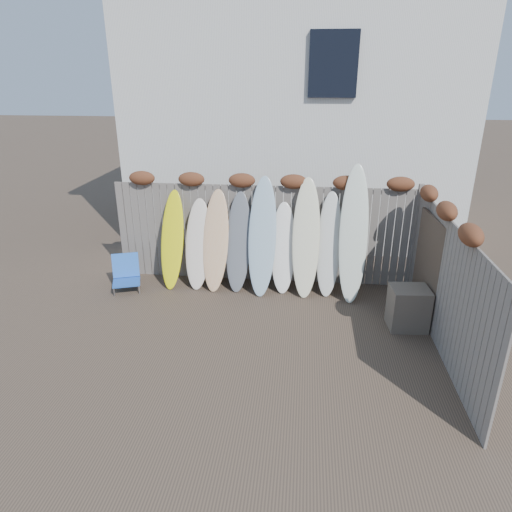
# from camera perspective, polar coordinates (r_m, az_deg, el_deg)

# --- Properties ---
(ground) EXTENTS (80.00, 80.00, 0.00)m
(ground) POSITION_cam_1_polar(r_m,az_deg,el_deg) (7.52, -1.00, -10.52)
(ground) COLOR #493A2D
(back_fence) EXTENTS (6.05, 0.28, 2.24)m
(back_fence) POSITION_cam_1_polar(r_m,az_deg,el_deg) (9.17, 1.17, 3.82)
(back_fence) COLOR slate
(back_fence) RESTS_ON ground
(right_fence) EXTENTS (0.28, 4.40, 2.24)m
(right_fence) POSITION_cam_1_polar(r_m,az_deg,el_deg) (7.48, 22.64, -2.59)
(right_fence) COLOR slate
(right_fence) RESTS_ON ground
(house) EXTENTS (8.50, 5.50, 6.33)m
(house) POSITION_cam_1_polar(r_m,az_deg,el_deg) (12.82, 5.02, 18.11)
(house) COLOR silver
(house) RESTS_ON ground
(beach_chair) EXTENTS (0.67, 0.69, 0.69)m
(beach_chair) POSITION_cam_1_polar(r_m,az_deg,el_deg) (9.44, -15.93, -2.13)
(beach_chair) COLOR blue
(beach_chair) RESTS_ON ground
(wooden_crate) EXTENTS (0.66, 0.56, 0.73)m
(wooden_crate) POSITION_cam_1_polar(r_m,az_deg,el_deg) (8.12, 18.49, -6.17)
(wooden_crate) COLOR #51423D
(wooden_crate) RESTS_ON ground
(lattice_panel) EXTENTS (0.13, 1.22, 1.83)m
(lattice_panel) POSITION_cam_1_polar(r_m,az_deg,el_deg) (8.36, 20.63, -1.45)
(lattice_panel) COLOR brown
(lattice_panel) RESTS_ON ground
(surfboard_0) EXTENTS (0.52, 0.72, 1.91)m
(surfboard_0) POSITION_cam_1_polar(r_m,az_deg,el_deg) (9.19, -10.42, 1.98)
(surfboard_0) COLOR #F9F20E
(surfboard_0) RESTS_ON ground
(surfboard_1) EXTENTS (0.54, 0.66, 1.76)m
(surfboard_1) POSITION_cam_1_polar(r_m,az_deg,el_deg) (9.10, -7.27, 1.46)
(surfboard_1) COLOR #F0DFCD
(surfboard_1) RESTS_ON ground
(surfboard_2) EXTENTS (0.57, 0.74, 1.95)m
(surfboard_2) POSITION_cam_1_polar(r_m,az_deg,el_deg) (8.98, -5.06, 1.91)
(surfboard_2) COLOR #DDC078
(surfboard_2) RESTS_ON ground
(surfboard_3) EXTENTS (0.53, 0.71, 1.91)m
(surfboard_3) POSITION_cam_1_polar(r_m,az_deg,el_deg) (8.93, -2.22, 1.74)
(surfboard_3) COLOR slate
(surfboard_3) RESTS_ON ground
(surfboard_4) EXTENTS (0.56, 0.80, 2.23)m
(surfboard_4) POSITION_cam_1_polar(r_m,az_deg,el_deg) (8.74, 0.79, 2.42)
(surfboard_4) COLOR #9CBBD0
(surfboard_4) RESTS_ON ground
(surfboard_5) EXTENTS (0.50, 0.64, 1.73)m
(surfboard_5) POSITION_cam_1_polar(r_m,az_deg,el_deg) (8.90, 3.42, 1.01)
(surfboard_5) COLOR white
(surfboard_5) RESTS_ON ground
(surfboard_6) EXTENTS (0.52, 0.78, 2.22)m
(surfboard_6) POSITION_cam_1_polar(r_m,az_deg,el_deg) (8.74, 6.27, 2.24)
(surfboard_6) COLOR #ECE9C4
(surfboard_6) RESTS_ON ground
(surfboard_7) EXTENTS (0.51, 0.72, 1.95)m
(surfboard_7) POSITION_cam_1_polar(r_m,az_deg,el_deg) (8.85, 9.11, 1.44)
(surfboard_7) COLOR silver
(surfboard_7) RESTS_ON ground
(surfboard_8) EXTENTS (0.57, 0.89, 2.49)m
(surfboard_8) POSITION_cam_1_polar(r_m,az_deg,el_deg) (8.68, 12.10, 2.70)
(surfboard_8) COLOR silver
(surfboard_8) RESTS_ON ground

